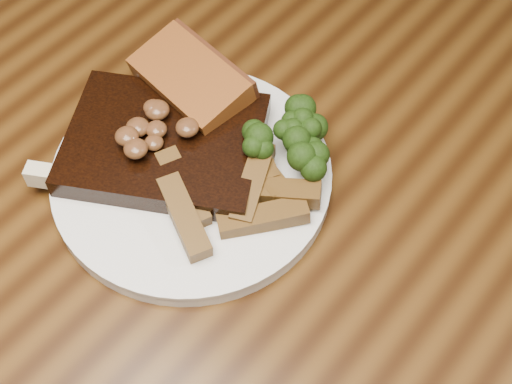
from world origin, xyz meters
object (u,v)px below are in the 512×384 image
at_px(dining_table, 254,267).
at_px(plate, 192,177).
at_px(steak, 164,145).
at_px(garlic_bread, 192,94).
at_px(potato_wedges, 225,204).

height_order(dining_table, plate, plate).
relative_size(dining_table, steak, 9.10).
distance_m(steak, garlic_bread, 0.07).
bearing_deg(potato_wedges, steak, 171.69).
relative_size(dining_table, potato_wedges, 15.72).
distance_m(plate, steak, 0.04).
xyz_separation_m(plate, potato_wedges, (0.05, -0.01, 0.02)).
bearing_deg(garlic_bread, plate, -40.28).
height_order(steak, garlic_bread, same).
relative_size(plate, garlic_bread, 2.25).
xyz_separation_m(steak, potato_wedges, (0.08, -0.01, -0.00)).
bearing_deg(steak, plate, -31.15).
xyz_separation_m(dining_table, steak, (-0.10, -0.00, 0.12)).
height_order(plate, steak, steak).
distance_m(plate, potato_wedges, 0.06).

